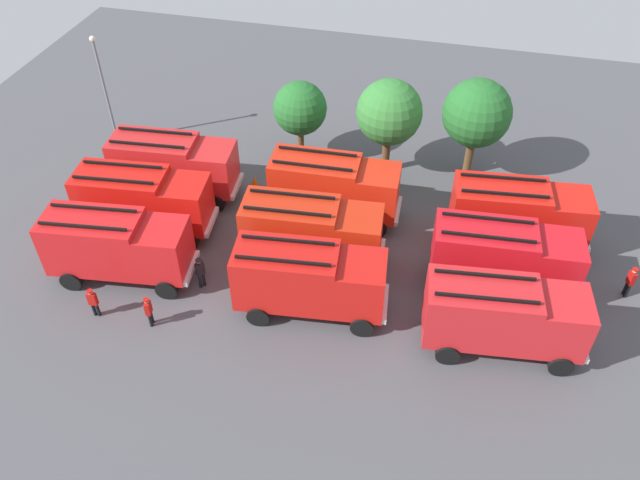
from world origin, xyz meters
name	(u,v)px	position (x,y,z in m)	size (l,w,h in m)	color
ground_plane	(320,260)	(0.00, 0.00, 0.00)	(56.16, 56.16, 0.00)	#4C4C51
fire_truck_0	(117,245)	(-9.46, -3.57, 2.15)	(7.45, 3.47, 3.88)	red
fire_truck_1	(309,279)	(0.35, -3.55, 2.15)	(7.43, 3.40, 3.88)	red
fire_truck_2	(504,315)	(9.23, -3.64, 2.15)	(7.43, 3.43, 3.88)	red
fire_truck_3	(143,199)	(-9.80, 0.08, 2.15)	(7.42, 3.39, 3.88)	red
fire_truck_4	(311,231)	(-0.40, -0.23, 2.15)	(7.38, 3.26, 3.88)	red
fire_truck_5	(504,256)	(9.14, 0.23, 2.15)	(7.36, 3.19, 3.88)	red
fire_truck_6	(174,164)	(-9.54, 3.51, 2.15)	(7.40, 3.30, 3.88)	red
fire_truck_7	(334,186)	(-0.15, 3.70, 2.15)	(7.30, 3.01, 3.88)	red
fire_truck_8	(519,213)	(9.76, 3.78, 2.15)	(7.42, 3.39, 3.88)	red
firefighter_0	(200,271)	(-5.29, -3.30, 1.05)	(0.45, 0.48, 1.84)	black
firefighter_1	(93,301)	(-9.50, -6.36, 0.96)	(0.44, 0.28, 1.71)	black
firefighter_2	(149,310)	(-6.69, -6.25, 0.97)	(0.32, 0.46, 1.73)	black
firefighter_3	(631,280)	(15.35, 1.19, 1.04)	(0.36, 0.47, 1.83)	black
tree_0	(300,109)	(-3.52, 9.11, 3.43)	(3.29, 3.29, 5.10)	brown
tree_1	(389,113)	(1.94, 8.90, 4.05)	(3.89, 3.89, 6.03)	brown
tree_2	(477,114)	(6.90, 9.79, 4.19)	(4.02, 4.02, 6.23)	brown
traffic_cone_0	(359,240)	(1.75, 1.71, 0.30)	(0.41, 0.41, 0.59)	#F2600C
traffic_cone_1	(255,181)	(-5.44, 5.47, 0.29)	(0.40, 0.40, 0.58)	#F2600C
lamppost	(103,83)	(-15.84, 7.90, 4.19)	(0.36, 0.36, 7.23)	slate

